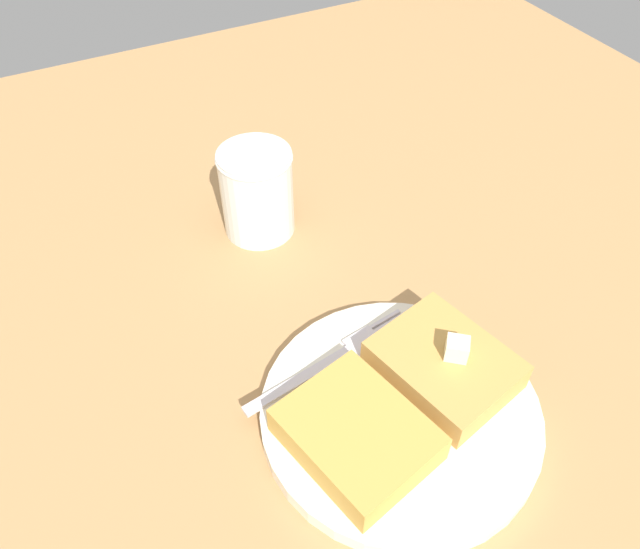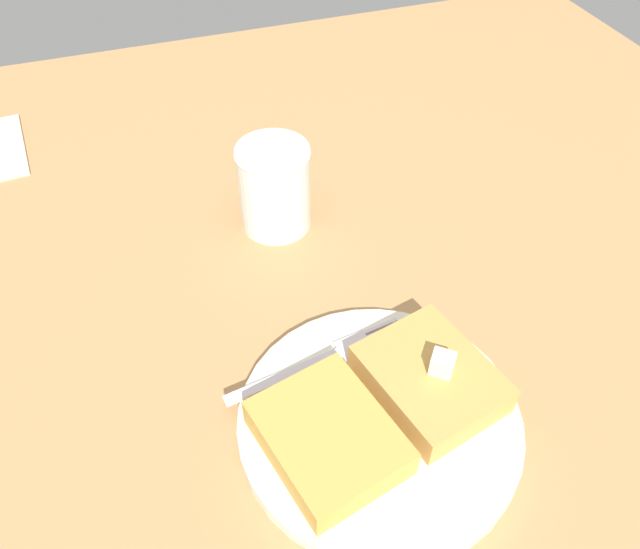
# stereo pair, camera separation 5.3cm
# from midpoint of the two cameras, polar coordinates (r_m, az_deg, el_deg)

# --- Properties ---
(table_surface) EXTENTS (1.27, 1.27, 0.02)m
(table_surface) POSITION_cam_midpoint_polar(r_m,az_deg,el_deg) (0.53, 2.94, -9.42)
(table_surface) COLOR #AC7F4D
(table_surface) RESTS_ON ground
(plate) EXTENTS (0.21, 0.21, 0.01)m
(plate) POSITION_cam_midpoint_polar(r_m,az_deg,el_deg) (0.49, 8.59, -13.27)
(plate) COLOR silver
(plate) RESTS_ON table_surface
(toast_slice_left) EXTENTS (0.10, 0.12, 0.03)m
(toast_slice_left) POSITION_cam_midpoint_polar(r_m,az_deg,el_deg) (0.49, 13.09, -9.43)
(toast_slice_left) COLOR #C49147
(toast_slice_left) RESTS_ON plate
(toast_slice_middle) EXTENTS (0.10, 0.12, 0.03)m
(toast_slice_middle) POSITION_cam_midpoint_polar(r_m,az_deg,el_deg) (0.46, 4.16, -14.82)
(toast_slice_middle) COLOR gold
(toast_slice_middle) RESTS_ON plate
(butter_pat_primary) EXTENTS (0.02, 0.02, 0.02)m
(butter_pat_primary) POSITION_cam_midpoint_polar(r_m,az_deg,el_deg) (0.48, 14.31, -8.08)
(butter_pat_primary) COLOR #F3ECC2
(butter_pat_primary) RESTS_ON toast_slice_left
(fork) EXTENTS (0.16, 0.04, 0.00)m
(fork) POSITION_cam_midpoint_polar(r_m,az_deg,el_deg) (0.51, 3.84, -7.75)
(fork) COLOR silver
(fork) RESTS_ON plate
(syrup_jar) EXTENTS (0.07, 0.07, 0.09)m
(syrup_jar) POSITION_cam_midpoint_polar(r_m,az_deg,el_deg) (0.62, -1.72, 7.54)
(syrup_jar) COLOR #331905
(syrup_jar) RESTS_ON table_surface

